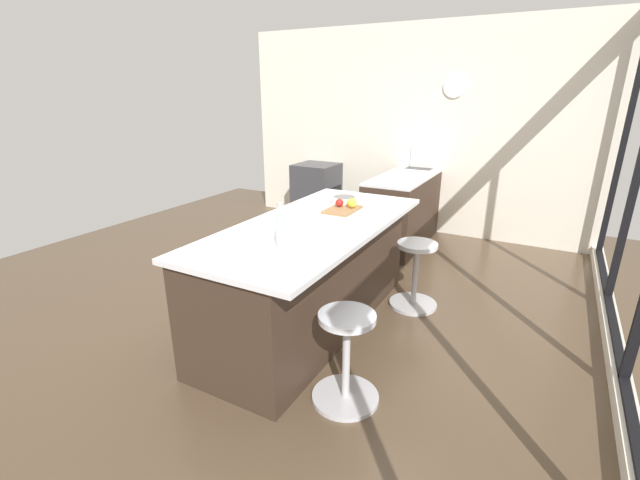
# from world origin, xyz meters

# --- Properties ---
(ground_plane) EXTENTS (7.66, 7.66, 0.00)m
(ground_plane) POSITION_xyz_m (0.00, 0.00, 0.00)
(ground_plane) COLOR brown
(interior_partition_left) EXTENTS (0.15, 4.95, 2.77)m
(interior_partition_left) POSITION_xyz_m (-2.95, 0.00, 1.38)
(interior_partition_left) COLOR silver
(interior_partition_left) RESTS_ON ground_plane
(sink_cabinet) EXTENTS (2.31, 0.60, 1.18)m
(sink_cabinet) POSITION_xyz_m (-2.60, 0.22, 0.46)
(sink_cabinet) COLOR #38281E
(sink_cabinet) RESTS_ON ground_plane
(oven_range) EXTENTS (0.60, 0.61, 0.87)m
(oven_range) POSITION_xyz_m (-2.60, -1.29, 0.44)
(oven_range) COLOR #38383D
(oven_range) RESTS_ON ground_plane
(kitchen_island) EXTENTS (2.34, 1.03, 0.92)m
(kitchen_island) POSITION_xyz_m (0.19, 0.19, 0.46)
(kitchen_island) COLOR #38281E
(kitchen_island) RESTS_ON ground_plane
(stool_by_window) EXTENTS (0.44, 0.44, 0.62)m
(stool_by_window) POSITION_xyz_m (-0.55, 0.89, 0.29)
(stool_by_window) COLOR #B7B7BC
(stool_by_window) RESTS_ON ground_plane
(stool_middle) EXTENTS (0.44, 0.44, 0.62)m
(stool_middle) POSITION_xyz_m (0.93, 0.89, 0.29)
(stool_middle) COLOR #B7B7BC
(stool_middle) RESTS_ON ground_plane
(cutting_board) EXTENTS (0.36, 0.24, 0.02)m
(cutting_board) POSITION_xyz_m (-0.25, 0.28, 0.93)
(cutting_board) COLOR olive
(cutting_board) RESTS_ON kitchen_island
(apple_yellow) EXTENTS (0.09, 0.09, 0.09)m
(apple_yellow) POSITION_xyz_m (-0.31, 0.34, 0.98)
(apple_yellow) COLOR gold
(apple_yellow) RESTS_ON cutting_board
(apple_red) EXTENTS (0.07, 0.07, 0.07)m
(apple_red) POSITION_xyz_m (-0.29, 0.23, 0.97)
(apple_red) COLOR red
(apple_red) RESTS_ON cutting_board
(water_bottle) EXTENTS (0.06, 0.06, 0.31)m
(water_bottle) POSITION_xyz_m (0.80, 0.33, 1.04)
(water_bottle) COLOR silver
(water_bottle) RESTS_ON kitchen_island
(fruit_bowl) EXTENTS (0.24, 0.24, 0.07)m
(fruit_bowl) POSITION_xyz_m (-0.46, 0.19, 0.96)
(fruit_bowl) COLOR silver
(fruit_bowl) RESTS_ON kitchen_island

